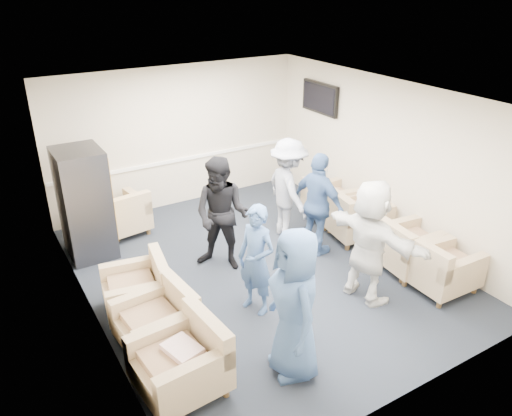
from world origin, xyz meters
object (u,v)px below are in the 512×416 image
armchair_left_mid (160,322)px  person_back_left (222,215)px  armchair_right_midfar (353,217)px  person_mid_left (256,260)px  armchair_right_midnear (407,249)px  armchair_right_near (437,268)px  person_mid_right (318,205)px  armchair_right_far (331,204)px  person_front_right (370,241)px  person_back_right (288,189)px  armchair_corner (121,216)px  person_front_left (295,305)px  armchair_left_far (140,290)px  armchair_left_near (184,363)px  vending_machine (85,203)px

armchair_left_mid → person_back_left: (1.51, 1.23, 0.56)m
armchair_right_midfar → person_back_left: bearing=91.7°
armchair_left_mid → person_mid_left: size_ratio=0.58×
armchair_right_midnear → armchair_right_midfar: (0.00, 1.26, 0.02)m
armchair_right_near → person_mid_right: (-0.85, 1.75, 0.51)m
armchair_right_far → person_front_right: person_front_right is taller
armchair_right_midfar → armchair_right_far: armchair_right_midfar is taller
armchair_left_mid → person_mid_left: 1.45m
armchair_right_far → person_back_right: (-1.00, -0.06, 0.53)m
armchair_right_far → armchair_right_midfar: bearing=173.9°
person_back_left → armchair_corner: bearing=166.4°
armchair_right_midnear → person_front_left: size_ratio=0.54×
person_mid_left → person_back_right: (1.56, 1.53, 0.11)m
armchair_left_far → armchair_right_midfar: bearing=101.7°
armchair_right_midnear → person_back_right: (-0.95, 1.86, 0.52)m
person_mid_right → armchair_left_mid: bearing=93.5°
armchair_left_near → person_mid_left: size_ratio=0.62×
armchair_right_midnear → person_back_left: person_back_left is taller
armchair_left_mid → armchair_left_far: 0.79m
vending_machine → person_mid_right: (3.17, -1.89, -0.04)m
armchair_left_near → person_back_right: size_ratio=0.54×
armchair_right_far → armchair_corner: armchair_corner is taller
armchair_corner → person_back_left: (1.03, -1.87, 0.55)m
armchair_right_midfar → vending_machine: 4.45m
armchair_left_mid → armchair_right_midfar: size_ratio=0.85×
armchair_right_far → person_front_right: 2.46m
armchair_left_mid → armchair_left_far: (0.02, 0.79, -0.00)m
armchair_right_midnear → person_front_right: 1.18m
person_front_right → person_front_left: bearing=103.2°
armchair_right_far → person_mid_left: size_ratio=0.57×
armchair_left_mid → armchair_left_far: bearing=173.4°
armchair_left_mid → person_mid_left: person_mid_left is taller
armchair_corner → person_front_left: size_ratio=0.54×
armchair_left_mid → person_front_right: bearing=74.7°
armchair_right_near → armchair_right_midfar: bearing=0.9°
armchair_right_far → person_mid_right: person_mid_right is taller
person_front_right → person_back_right: bearing=-10.4°
armchair_corner → vending_machine: vending_machine is taller
person_back_right → armchair_right_far: bearing=-79.6°
vending_machine → armchair_right_midfar: bearing=-23.7°
armchair_left_near → person_back_right: person_back_right is taller
armchair_right_midnear → person_front_right: size_ratio=0.55×
armchair_right_far → person_mid_left: person_mid_left is taller
armchair_right_midnear → armchair_right_far: 1.92m
person_back_right → person_front_right: size_ratio=0.99×
armchair_right_midfar → person_front_right: size_ratio=0.60×
armchair_left_near → person_front_left: 1.36m
armchair_right_near → armchair_right_midnear: 0.61m
armchair_right_midfar → vending_machine: bearing=74.9°
armchair_right_near → vending_machine: size_ratio=0.51×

